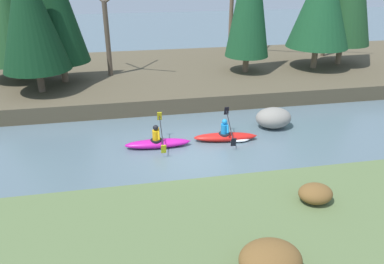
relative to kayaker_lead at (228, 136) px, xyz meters
name	(u,v)px	position (x,y,z in m)	size (l,w,h in m)	color
ground_plane	(197,159)	(-1.66, -1.40, -0.20)	(90.00, 90.00, 0.00)	slate
riverbank_near	(246,264)	(-1.66, -7.48, 0.20)	(44.00, 6.90, 0.80)	#5B7042
riverbank_far	(164,75)	(-1.66, 9.02, 0.21)	(44.00, 11.32, 0.82)	brown
conifer_tree_far_left	(7,17)	(-10.18, 8.57, 4.06)	(3.74, 3.74, 5.86)	#7A664C
conifer_tree_left	(29,12)	(-8.47, 5.88, 4.63)	(3.36, 3.36, 6.86)	brown
conifer_tree_mid_left	(54,2)	(-7.48, 7.45, 4.93)	(3.09, 3.09, 7.48)	brown
bare_tree_upstream	(107,29)	(-4.94, 8.42, 3.28)	(3.13, 3.09, 5.64)	brown
bare_tree_mid_upstream	(232,7)	(3.53, 12.20, 3.89)	(3.82, 3.77, 6.95)	brown
bare_tree_mid_downstream	(243,6)	(4.27, 11.82, 3.99)	(3.93, 3.88, 7.16)	brown
bare_tree_downstream	(328,16)	(9.98, 10.54, 3.37)	(3.24, 3.20, 5.85)	brown
shrub_clump_second	(270,260)	(-1.39, -8.22, 0.99)	(1.41, 1.17, 0.76)	brown
shrub_clump_third	(315,193)	(0.89, -5.89, 0.87)	(0.99, 0.82, 0.54)	brown
kayaker_lead	(228,136)	(0.00, 0.00, 0.00)	(2.79, 2.07, 1.20)	red
kayaker_middle	(158,142)	(-3.02, -0.08, 0.02)	(2.78, 2.07, 1.20)	#C61999
boulder_midstream	(273,118)	(2.44, 0.97, 0.27)	(1.66, 1.30, 0.94)	gray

